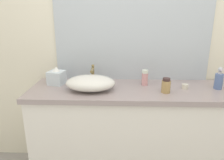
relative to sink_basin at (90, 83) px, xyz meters
The scene contains 10 objects.
bathroom_wall_rear 0.62m from the sink_basin, 47.16° to the left, with size 6.00×0.06×2.60m, color silver.
vanity_counter 0.62m from the sink_basin, ahead, with size 1.77×0.55×0.89m.
wall_mirror_panel 0.75m from the sink_basin, 43.12° to the left, with size 1.44×0.01×1.28m, color #B2BCC6.
sink_basin is the anchor object (origin of this frame).
faucet 0.16m from the sink_basin, 90.00° to the left, with size 0.03×0.14×0.18m.
soap_dispenser 1.08m from the sink_basin, ahead, with size 0.07×0.07×0.19m.
lotion_bottle 0.62m from the sink_basin, ahead, with size 0.07×0.07×0.12m.
perfume_bottle 0.49m from the sink_basin, 18.04° to the left, with size 0.06×0.06×0.14m.
tissue_box 0.36m from the sink_basin, 154.87° to the left, with size 0.16×0.16×0.16m.
candle_jar 0.80m from the sink_basin, ahead, with size 0.05×0.05×0.04m, color beige.
Camera 1 is at (-0.11, -1.32, 1.51)m, focal length 34.42 mm.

